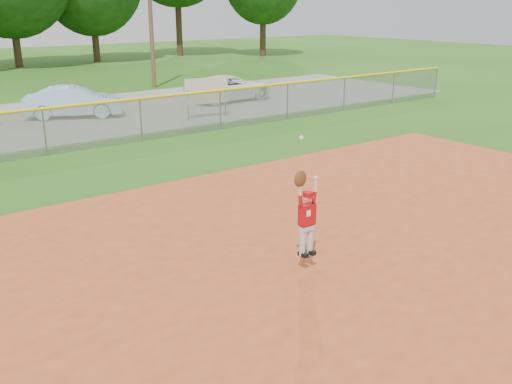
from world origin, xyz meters
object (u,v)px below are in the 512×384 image
car_blue (74,102)px  car_white_b (229,88)px  sponsor_sign (207,92)px  ballplayer (306,213)px

car_blue → car_white_b: size_ratio=0.89×
car_blue → sponsor_sign: bearing=-104.2°
car_blue → sponsor_sign: (4.37, -3.57, 0.44)m
car_blue → sponsor_sign: sponsor_sign is taller
car_blue → ballplayer: bearing=-161.5°
car_white_b → car_blue: bearing=84.9°
ballplayer → sponsor_sign: bearing=64.6°
sponsor_sign → ballplayer: 14.73m
sponsor_sign → ballplayer: size_ratio=0.86×
car_white_b → ballplayer: bearing=146.7°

